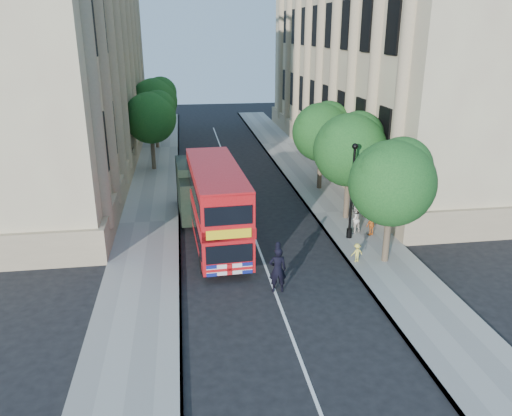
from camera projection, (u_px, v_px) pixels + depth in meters
name	position (u px, v px, depth m)	size (l,w,h in m)	color
ground	(279.00, 303.00, 20.64)	(120.00, 120.00, 0.00)	black
pavement_right	(340.00, 212.00, 30.74)	(3.50, 80.00, 0.12)	gray
pavement_left	(150.00, 223.00, 29.13)	(3.50, 80.00, 0.12)	gray
building_right	(387.00, 51.00, 41.90)	(12.00, 38.00, 18.00)	tan
building_left	(44.00, 53.00, 38.05)	(12.00, 38.00, 18.00)	tan
tree_right_near	(393.00, 178.00, 22.85)	(4.00, 4.00, 6.08)	#473828
tree_right_mid	(351.00, 146.00, 28.38)	(4.20, 4.20, 6.37)	#473828
tree_right_far	(322.00, 129.00, 34.01)	(4.00, 4.00, 6.15)	#473828
tree_left_far	(151.00, 115.00, 38.84)	(4.00, 4.00, 6.30)	#473828
tree_left_back	(155.00, 98.00, 46.20)	(4.20, 4.20, 6.65)	#473828
lamp_post	(352.00, 195.00, 26.08)	(0.32, 0.32, 5.16)	black
double_decker_bus	(216.00, 203.00, 25.59)	(2.79, 9.04, 4.13)	#B50C10
box_van	(198.00, 191.00, 29.89)	(2.55, 5.68, 3.19)	black
police_constable	(278.00, 270.00, 21.24)	(0.75, 0.49, 2.07)	black
woman_pedestrian	(354.00, 219.00, 27.31)	(0.75, 0.59, 1.55)	beige
child_a	(372.00, 225.00, 26.99)	(0.68, 0.28, 1.16)	orange
child_b	(357.00, 253.00, 23.95)	(0.60, 0.34, 0.93)	#E2D14D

